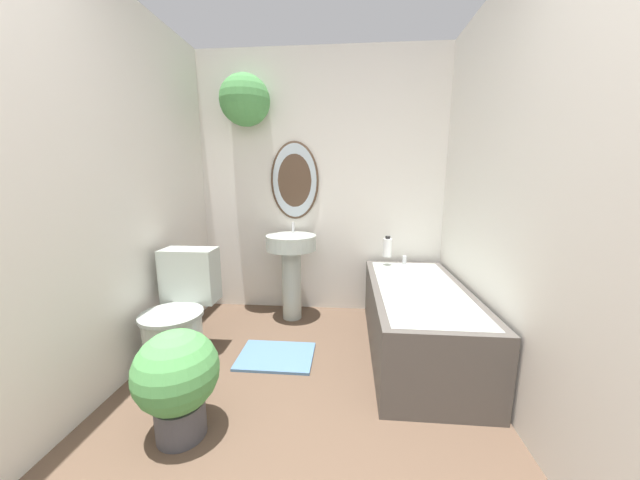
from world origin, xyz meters
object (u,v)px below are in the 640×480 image
pedestal_sink (291,261)px  toilet (180,318)px  shampoo_bottle (387,247)px  potted_plant (177,378)px  bathtub (417,318)px

pedestal_sink → toilet: bearing=-128.0°
toilet → shampoo_bottle: (1.48, 0.88, 0.33)m
potted_plant → shampoo_bottle: bearing=51.9°
toilet → potted_plant: size_ratio=1.40×
bathtub → pedestal_sink: bearing=153.3°
toilet → shampoo_bottle: 1.75m
bathtub → potted_plant: 1.61m
bathtub → potted_plant: bathtub is taller
pedestal_sink → potted_plant: size_ratio=1.58×
bathtub → shampoo_bottle: 0.73m
potted_plant → pedestal_sink: bearing=77.5°
bathtub → shampoo_bottle: shampoo_bottle is taller
bathtub → shampoo_bottle: bearing=105.4°
toilet → pedestal_sink: bearing=52.0°
toilet → pedestal_sink: pedestal_sink is taller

